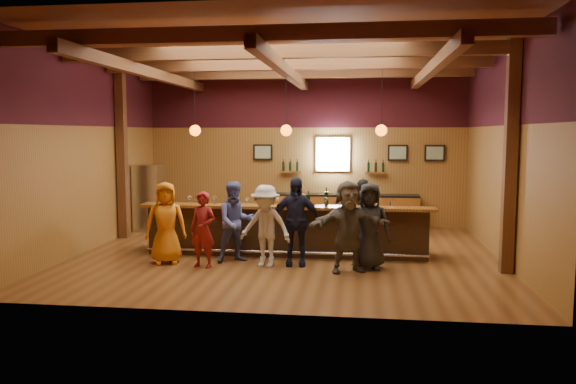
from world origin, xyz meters
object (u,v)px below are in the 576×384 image
object	(u,v)px
bar_counter	(288,230)
back_bar_cabinet	(346,211)
customer_white	(266,226)
ice_bucket	(301,200)
stainless_fridge	(149,198)
customer_denim	(236,222)
customer_navy	(295,221)
customer_dark	(369,226)
bottle_a	(308,200)
customer_orange	(166,223)
bartender	(362,214)
customer_redvest	(203,230)
customer_brown	(348,227)

from	to	relation	value
bar_counter	back_bar_cabinet	size ratio (longest dim) A/B	1.57
bar_counter	customer_white	bearing A→B (deg)	-103.04
ice_bucket	stainless_fridge	bearing A→B (deg)	148.27
customer_denim	customer_navy	bearing A→B (deg)	-34.68
bar_counter	customer_dark	world-z (taller)	customer_dark
stainless_fridge	bottle_a	bearing A→B (deg)	-30.40
customer_navy	customer_orange	bearing A→B (deg)	179.99
bottle_a	ice_bucket	bearing A→B (deg)	-163.40
customer_dark	back_bar_cabinet	bearing A→B (deg)	93.83
bar_counter	customer_orange	size ratio (longest dim) A/B	3.78
customer_denim	bottle_a	xyz separation A→B (m)	(1.43, 0.66, 0.40)
customer_denim	customer_dark	xyz separation A→B (m)	(2.71, -0.26, 0.01)
customer_navy	bartender	bearing A→B (deg)	49.93
stainless_fridge	customer_redvest	xyz separation A→B (m)	(2.62, -3.91, -0.15)
bartender	customer_orange	bearing A→B (deg)	30.33
bar_counter	back_bar_cabinet	xyz separation A→B (m)	(1.18, 3.57, -0.05)
customer_navy	bottle_a	world-z (taller)	customer_navy
customer_redvest	bartender	bearing A→B (deg)	50.13
customer_denim	ice_bucket	size ratio (longest dim) A/B	6.79
customer_orange	customer_white	xyz separation A→B (m)	(2.05, -0.01, -0.02)
customer_orange	customer_white	size ratio (longest dim) A/B	1.02
customer_navy	bartender	xyz separation A→B (m)	(1.33, 1.82, -0.08)
back_bar_cabinet	bartender	xyz separation A→B (m)	(0.44, -2.81, 0.33)
bar_counter	back_bar_cabinet	world-z (taller)	bar_counter
ice_bucket	customer_white	bearing A→B (deg)	-122.41
customer_brown	customer_redvest	bearing A→B (deg)	159.80
stainless_fridge	customer_brown	size ratio (longest dim) A/B	1.03
customer_white	bottle_a	distance (m)	1.32
customer_denim	bar_counter	bearing A→B (deg)	15.48
customer_orange	customer_navy	distance (m)	2.63
customer_white	customer_brown	distance (m)	1.65
customer_denim	customer_navy	size ratio (longest dim) A/B	0.94
customer_orange	bottle_a	world-z (taller)	customer_orange
customer_white	customer_redvest	bearing A→B (deg)	-156.28
bartender	customer_white	bearing A→B (deg)	49.97
stainless_fridge	customer_dark	size ratio (longest dim) A/B	1.07
customer_brown	ice_bucket	bearing A→B (deg)	111.27
customer_redvest	customer_white	distance (m)	1.23
customer_orange	bartender	xyz separation A→B (m)	(3.96, 1.99, -0.02)
customer_redvest	stainless_fridge	bearing A→B (deg)	138.55
bar_counter	stainless_fridge	size ratio (longest dim) A/B	3.50
bar_counter	customer_navy	size ratio (longest dim) A/B	3.55
bottle_a	customer_denim	bearing A→B (deg)	-155.21
customer_orange	customer_denim	distance (m)	1.41
ice_bucket	customer_dark	bearing A→B (deg)	-31.38
customer_redvest	customer_dark	xyz separation A→B (m)	(3.24, 0.29, 0.09)
customer_orange	customer_denim	size ratio (longest dim) A/B	1.00
customer_redvest	customer_dark	size ratio (longest dim) A/B	0.89
back_bar_cabinet	bottle_a	size ratio (longest dim) A/B	12.86
customer_orange	customer_redvest	bearing A→B (deg)	-34.56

